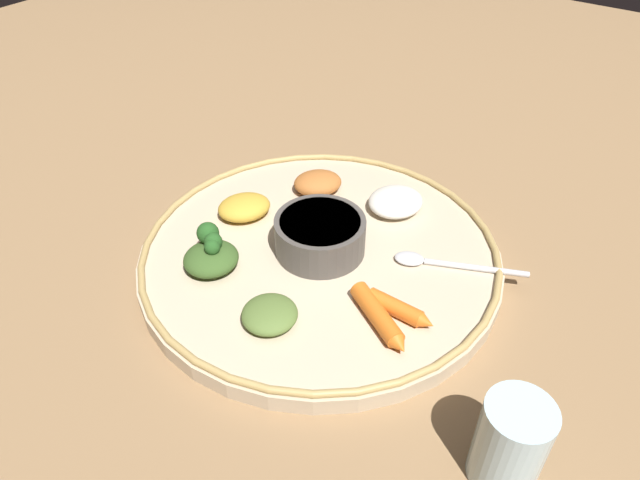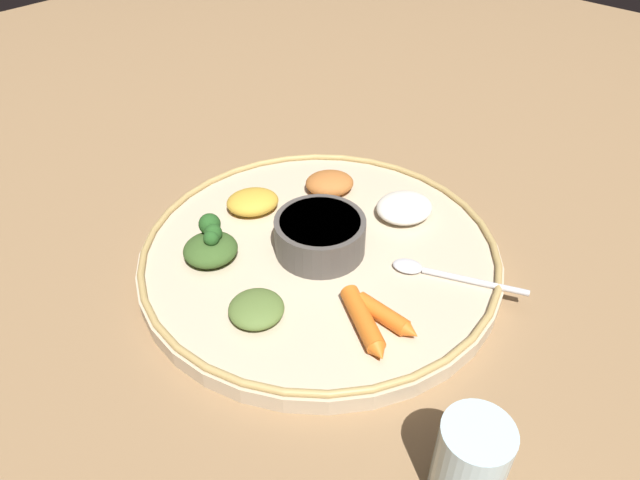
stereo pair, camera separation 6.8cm
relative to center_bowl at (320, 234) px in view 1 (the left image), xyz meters
name	(u,v)px [view 1 (the left image)]	position (x,y,z in m)	size (l,w,h in m)	color
ground_plane	(320,263)	(0.00, 0.00, -0.04)	(2.40, 2.40, 0.00)	olive
platter	(320,256)	(0.00, 0.00, -0.03)	(0.43, 0.43, 0.02)	#C6B293
platter_rim	(320,248)	(0.00, 0.00, -0.02)	(0.42, 0.42, 0.01)	tan
center_bowl	(320,234)	(0.00, 0.00, 0.00)	(0.11, 0.11, 0.04)	#4C4742
spoon	(438,263)	(0.06, -0.13, -0.02)	(0.08, 0.14, 0.01)	silver
greens_pile	(211,254)	(-0.09, 0.08, -0.01)	(0.08, 0.08, 0.05)	#385623
carrot_near_spoon	(380,318)	(-0.06, -0.12, -0.01)	(0.06, 0.09, 0.02)	orange
carrot_outer	(400,310)	(-0.04, -0.13, -0.01)	(0.02, 0.08, 0.02)	orange
mound_lentil_yellow	(246,206)	(0.00, 0.12, -0.01)	(0.07, 0.05, 0.03)	gold
mound_chickpea	(318,183)	(0.10, 0.07, -0.01)	(0.06, 0.05, 0.03)	#B2662D
mound_collards	(270,314)	(-0.12, -0.02, -0.01)	(0.06, 0.06, 0.02)	#567033
mound_rice_white	(396,202)	(0.12, -0.03, -0.01)	(0.07, 0.07, 0.02)	silver
drinking_glass	(509,448)	(-0.13, -0.28, -0.01)	(0.06, 0.06, 0.09)	silver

